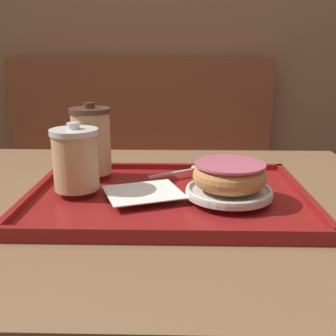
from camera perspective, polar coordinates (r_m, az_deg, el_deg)
wall_behind at (r=1.82m, az=-0.05°, el=22.08°), size 8.00×0.05×2.40m
booth_bench at (r=1.73m, az=-4.15°, el=-7.63°), size 1.13×0.44×1.00m
cafe_table at (r=0.83m, az=-1.97°, el=-15.32°), size 0.96×0.77×0.75m
serving_tray at (r=0.73m, az=0.00°, el=-4.26°), size 0.51×0.36×0.02m
napkin_paper at (r=0.71m, az=-3.57°, el=-3.52°), size 0.16×0.15×0.00m
coffee_cup_front at (r=0.73m, az=-13.27°, el=1.31°), size 0.09×0.09×0.12m
coffee_cup_rear at (r=0.83m, az=-11.07°, el=3.95°), size 0.08×0.08×0.15m
plate_with_chocolate_donut at (r=0.70m, az=8.81°, el=-3.32°), size 0.15×0.15×0.01m
donut_chocolate_glazed at (r=0.69m, az=8.92°, el=-1.02°), size 0.13×0.13×0.04m
spoon at (r=0.84m, az=3.35°, el=-0.11°), size 0.12×0.09×0.01m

